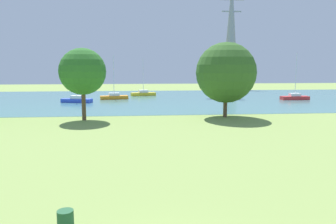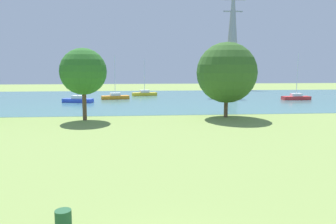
{
  "view_description": "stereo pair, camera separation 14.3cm",
  "coord_description": "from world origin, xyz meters",
  "px_view_note": "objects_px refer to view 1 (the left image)",
  "views": [
    {
      "loc": [
        -0.72,
        -8.05,
        5.67
      ],
      "look_at": [
        1.59,
        16.42,
        2.28
      ],
      "focal_mm": 35.22,
      "sensor_mm": 36.0,
      "label": 1
    },
    {
      "loc": [
        -0.58,
        -8.06,
        5.67
      ],
      "look_at": [
        1.59,
        16.42,
        2.28
      ],
      "focal_mm": 35.22,
      "sensor_mm": 36.0,
      "label": 2
    }
  ],
  "objects_px": {
    "tree_east_near": "(83,72)",
    "tree_west_far": "(226,73)",
    "sailboat_green": "(232,92)",
    "sailboat_orange": "(114,97)",
    "sailboat_yellow": "(143,93)",
    "sailboat_red": "(295,97)",
    "electricity_pylon": "(231,33)",
    "litter_bin": "(66,222)",
    "sailboat_blue": "(77,100)"
  },
  "relations": [
    {
      "from": "litter_bin",
      "to": "sailboat_blue",
      "type": "bearing_deg",
      "value": 99.49
    },
    {
      "from": "sailboat_red",
      "to": "electricity_pylon",
      "type": "height_order",
      "value": "electricity_pylon"
    },
    {
      "from": "sailboat_red",
      "to": "sailboat_green",
      "type": "bearing_deg",
      "value": 117.79
    },
    {
      "from": "sailboat_red",
      "to": "sailboat_green",
      "type": "height_order",
      "value": "sailboat_red"
    },
    {
      "from": "sailboat_blue",
      "to": "tree_west_far",
      "type": "distance_m",
      "value": 26.33
    },
    {
      "from": "litter_bin",
      "to": "tree_east_near",
      "type": "distance_m",
      "value": 25.28
    },
    {
      "from": "sailboat_orange",
      "to": "sailboat_green",
      "type": "bearing_deg",
      "value": 22.1
    },
    {
      "from": "electricity_pylon",
      "to": "sailboat_orange",
      "type": "bearing_deg",
      "value": -134.98
    },
    {
      "from": "sailboat_red",
      "to": "sailboat_green",
      "type": "xyz_separation_m",
      "value": [
        -7.16,
        13.58,
        -0.01
      ]
    },
    {
      "from": "sailboat_yellow",
      "to": "electricity_pylon",
      "type": "xyz_separation_m",
      "value": [
        23.8,
        22.42,
        13.97
      ]
    },
    {
      "from": "litter_bin",
      "to": "tree_east_near",
      "type": "height_order",
      "value": "tree_east_near"
    },
    {
      "from": "sailboat_blue",
      "to": "tree_west_far",
      "type": "bearing_deg",
      "value": -41.24
    },
    {
      "from": "sailboat_blue",
      "to": "electricity_pylon",
      "type": "xyz_separation_m",
      "value": [
        34.61,
        34.01,
        13.98
      ]
    },
    {
      "from": "sailboat_red",
      "to": "electricity_pylon",
      "type": "relative_size",
      "value": 0.28
    },
    {
      "from": "sailboat_red",
      "to": "litter_bin",
      "type": "bearing_deg",
      "value": -124.32
    },
    {
      "from": "sailboat_blue",
      "to": "tree_west_far",
      "type": "relative_size",
      "value": 0.7
    },
    {
      "from": "sailboat_orange",
      "to": "tree_east_near",
      "type": "bearing_deg",
      "value": -94.2
    },
    {
      "from": "sailboat_yellow",
      "to": "tree_west_far",
      "type": "relative_size",
      "value": 0.85
    },
    {
      "from": "sailboat_blue",
      "to": "tree_east_near",
      "type": "relative_size",
      "value": 0.77
    },
    {
      "from": "sailboat_orange",
      "to": "sailboat_blue",
      "type": "distance_m",
      "value": 7.44
    },
    {
      "from": "sailboat_yellow",
      "to": "sailboat_blue",
      "type": "xyz_separation_m",
      "value": [
        -10.81,
        -11.59,
        -0.01
      ]
    },
    {
      "from": "litter_bin",
      "to": "electricity_pylon",
      "type": "relative_size",
      "value": 0.03
    },
    {
      "from": "tree_east_near",
      "to": "sailboat_red",
      "type": "bearing_deg",
      "value": 29.85
    },
    {
      "from": "sailboat_orange",
      "to": "sailboat_green",
      "type": "height_order",
      "value": "sailboat_orange"
    },
    {
      "from": "litter_bin",
      "to": "sailboat_green",
      "type": "relative_size",
      "value": 0.12
    },
    {
      "from": "sailboat_green",
      "to": "tree_east_near",
      "type": "height_order",
      "value": "tree_east_near"
    },
    {
      "from": "sailboat_orange",
      "to": "electricity_pylon",
      "type": "bearing_deg",
      "value": 45.02
    },
    {
      "from": "tree_west_far",
      "to": "electricity_pylon",
      "type": "xyz_separation_m",
      "value": [
        15.11,
        51.1,
        9.43
      ]
    },
    {
      "from": "sailboat_red",
      "to": "sailboat_green",
      "type": "relative_size",
      "value": 1.16
    },
    {
      "from": "sailboat_red",
      "to": "tree_west_far",
      "type": "height_order",
      "value": "tree_west_far"
    },
    {
      "from": "litter_bin",
      "to": "tree_west_far",
      "type": "relative_size",
      "value": 0.1
    },
    {
      "from": "sailboat_yellow",
      "to": "electricity_pylon",
      "type": "bearing_deg",
      "value": 43.28
    },
    {
      "from": "sailboat_yellow",
      "to": "sailboat_red",
      "type": "xyz_separation_m",
      "value": [
        25.95,
        -10.47,
        0.01
      ]
    },
    {
      "from": "litter_bin",
      "to": "sailboat_blue",
      "type": "height_order",
      "value": "sailboat_blue"
    },
    {
      "from": "sailboat_red",
      "to": "sailboat_blue",
      "type": "height_order",
      "value": "sailboat_red"
    },
    {
      "from": "tree_east_near",
      "to": "tree_west_far",
      "type": "distance_m",
      "value": 15.61
    },
    {
      "from": "electricity_pylon",
      "to": "sailboat_blue",
      "type": "bearing_deg",
      "value": -135.5
    },
    {
      "from": "electricity_pylon",
      "to": "sailboat_red",
      "type": "bearing_deg",
      "value": -86.27
    },
    {
      "from": "sailboat_yellow",
      "to": "tree_west_far",
      "type": "bearing_deg",
      "value": -73.14
    },
    {
      "from": "tree_west_far",
      "to": "tree_east_near",
      "type": "bearing_deg",
      "value": -177.68
    },
    {
      "from": "sailboat_orange",
      "to": "electricity_pylon",
      "type": "relative_size",
      "value": 0.26
    },
    {
      "from": "sailboat_green",
      "to": "sailboat_orange",
      "type": "bearing_deg",
      "value": -157.9
    },
    {
      "from": "sailboat_blue",
      "to": "sailboat_green",
      "type": "distance_m",
      "value": 33.05
    },
    {
      "from": "sailboat_yellow",
      "to": "sailboat_green",
      "type": "bearing_deg",
      "value": 9.41
    },
    {
      "from": "litter_bin",
      "to": "tree_west_far",
      "type": "xyz_separation_m",
      "value": [
        12.42,
        25.25,
        4.61
      ]
    },
    {
      "from": "tree_west_far",
      "to": "sailboat_blue",
      "type": "bearing_deg",
      "value": 138.76
    },
    {
      "from": "litter_bin",
      "to": "sailboat_yellow",
      "type": "xyz_separation_m",
      "value": [
        3.73,
        53.94,
        0.06
      ]
    },
    {
      "from": "tree_east_near",
      "to": "tree_west_far",
      "type": "bearing_deg",
      "value": 2.32
    },
    {
      "from": "sailboat_green",
      "to": "tree_west_far",
      "type": "bearing_deg",
      "value": -107.61
    },
    {
      "from": "sailboat_orange",
      "to": "sailboat_yellow",
      "type": "bearing_deg",
      "value": 51.73
    }
  ]
}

